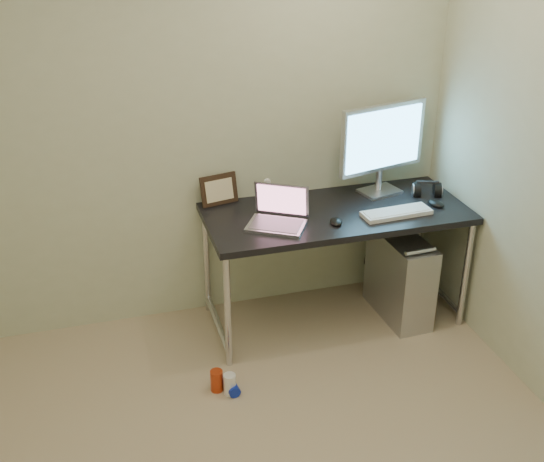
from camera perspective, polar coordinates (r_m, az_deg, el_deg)
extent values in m
cube|color=beige|center=(3.98, -9.21, 8.65)|extent=(3.50, 0.02, 2.50)
cube|color=black|center=(4.08, 5.40, 1.47)|extent=(1.56, 0.68, 0.04)
cylinder|color=silver|center=(3.81, -3.73, -6.82)|extent=(0.04, 0.04, 0.71)
cylinder|color=silver|center=(4.32, -5.50, -2.57)|extent=(0.04, 0.04, 0.71)
cylinder|color=silver|center=(4.32, 15.88, -3.57)|extent=(0.04, 0.04, 0.71)
cylinder|color=silver|center=(4.78, 12.24, -0.12)|extent=(0.04, 0.04, 0.71)
cylinder|color=silver|center=(4.21, -4.53, -7.77)|extent=(0.04, 0.60, 0.04)
cylinder|color=silver|center=(4.68, 13.60, -4.73)|extent=(0.04, 0.60, 0.04)
cube|color=#ABABAF|center=(4.37, 10.64, -3.79)|extent=(0.26, 0.54, 0.55)
cylinder|color=silver|center=(4.07, 12.31, -1.67)|extent=(0.20, 0.04, 0.03)
cylinder|color=silver|center=(4.41, 9.73, 0.89)|extent=(0.20, 0.04, 0.03)
cylinder|color=black|center=(4.59, 8.18, -0.26)|extent=(0.01, 0.16, 0.69)
cylinder|color=black|center=(4.62, 9.28, -0.45)|extent=(0.02, 0.11, 0.71)
cylinder|color=#B83512|center=(3.81, -4.65, -12.37)|extent=(0.08, 0.08, 0.13)
cylinder|color=white|center=(3.78, -3.55, -12.67)|extent=(0.08, 0.08, 0.12)
cylinder|color=#132AB9|center=(3.81, -3.39, -12.90)|extent=(0.08, 0.12, 0.06)
cube|color=silver|center=(3.84, 0.36, 0.45)|extent=(0.39, 0.35, 0.02)
cube|color=slate|center=(3.84, 0.36, 0.58)|extent=(0.33, 0.30, 0.00)
cube|color=gray|center=(3.91, 0.82, 2.67)|extent=(0.29, 0.20, 0.20)
cube|color=#7B4757|center=(3.90, 0.85, 2.62)|extent=(0.26, 0.18, 0.17)
cube|color=silver|center=(4.35, 8.98, 3.31)|extent=(0.28, 0.23, 0.02)
cylinder|color=silver|center=(4.34, 8.93, 4.33)|extent=(0.04, 0.04, 0.13)
cube|color=silver|center=(4.23, 9.25, 7.71)|extent=(0.59, 0.18, 0.42)
cube|color=#60C3FF|center=(4.21, 9.39, 7.61)|extent=(0.53, 0.14, 0.36)
cube|color=white|center=(4.06, 10.37, 1.50)|extent=(0.42, 0.16, 0.03)
ellipsoid|color=black|center=(4.23, 13.56, 2.35)|extent=(0.10, 0.13, 0.04)
ellipsoid|color=black|center=(3.90, 5.38, 0.87)|extent=(0.09, 0.12, 0.04)
cylinder|color=black|center=(4.33, 12.10, 3.24)|extent=(0.07, 0.11, 0.10)
cylinder|color=black|center=(4.39, 13.56, 3.40)|extent=(0.07, 0.11, 0.10)
cube|color=black|center=(4.34, 12.90, 4.01)|extent=(0.13, 0.06, 0.01)
cube|color=black|center=(4.12, -4.46, 3.47)|extent=(0.24, 0.11, 0.19)
cylinder|color=silver|center=(4.19, -0.39, 3.33)|extent=(0.01, 0.01, 0.10)
cylinder|color=white|center=(4.17, -0.39, 4.08)|extent=(0.05, 0.04, 0.04)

